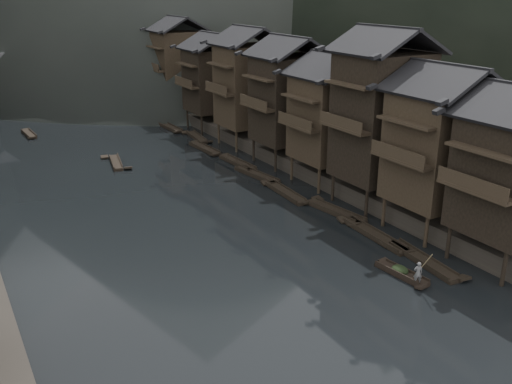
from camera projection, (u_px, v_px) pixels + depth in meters
water at (243, 272)px, 40.25m from camera, size 300.00×300.00×0.00m
right_bank at (317, 109)px, 88.96m from camera, size 40.00×200.00×1.80m
stilt_houses at (296, 86)px, 61.19m from camera, size 9.00×67.60×16.11m
moored_sampans at (249, 169)px, 62.29m from camera, size 3.16×61.48×0.47m
midriver_boats at (42, 125)px, 81.92m from camera, size 8.23×50.94×0.45m
stone_bridge at (40, 73)px, 97.20m from camera, size 40.00×6.00×9.00m
hero_sampan at (402, 273)px, 39.64m from camera, size 1.36×4.66×0.43m
cargo_heap at (400, 265)px, 39.65m from camera, size 1.01×1.33×0.61m
boatman at (418, 270)px, 37.91m from camera, size 0.71×0.64×1.62m
bamboo_pole at (424, 235)px, 37.15m from camera, size 0.92×2.52×3.38m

